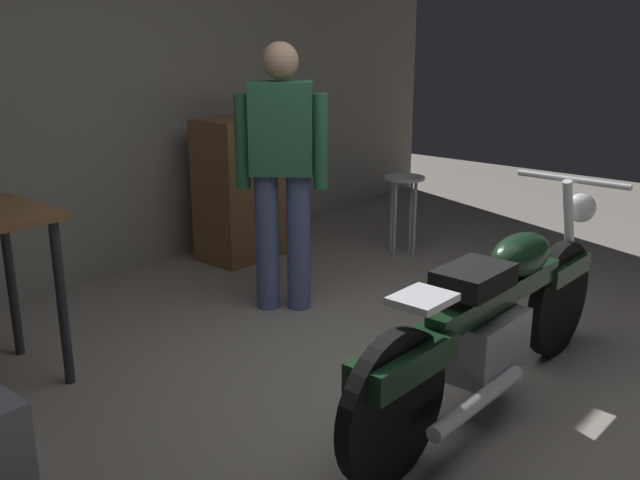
{
  "coord_description": "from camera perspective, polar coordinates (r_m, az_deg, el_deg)",
  "views": [
    {
      "loc": [
        -2.73,
        -1.67,
        1.72
      ],
      "look_at": [
        0.03,
        0.7,
        0.65
      ],
      "focal_mm": 39.67,
      "sensor_mm": 36.0,
      "label": 1
    }
  ],
  "objects": [
    {
      "name": "motorcycle",
      "position": [
        3.39,
        13.89,
        -6.09
      ],
      "size": [
        2.19,
        0.6,
        1.0
      ],
      "rotation": [
        0.0,
        0.0,
        -0.01
      ],
      "color": "black",
      "rests_on": "ground_plane"
    },
    {
      "name": "back_wall",
      "position": [
        5.24,
        -18.46,
        13.74
      ],
      "size": [
        8.0,
        0.12,
        3.1
      ],
      "primitive_type": "cube",
      "color": "gray",
      "rests_on": "ground_plane"
    },
    {
      "name": "shop_stool",
      "position": [
        5.59,
        6.77,
        3.68
      ],
      "size": [
        0.32,
        0.32,
        0.64
      ],
      "color": "#B2B2B7",
      "rests_on": "ground_plane"
    },
    {
      "name": "wooden_dresser",
      "position": [
        5.59,
        -5.77,
        4.25
      ],
      "size": [
        0.8,
        0.47,
        1.1
      ],
      "color": "brown",
      "rests_on": "ground_plane"
    },
    {
      "name": "ground_plane",
      "position": [
        3.63,
        8.32,
        -12.04
      ],
      "size": [
        12.0,
        12.0,
        0.0
      ],
      "primitive_type": "plane",
      "color": "gray"
    },
    {
      "name": "person_standing",
      "position": [
        4.38,
        -3.1,
        5.93
      ],
      "size": [
        0.41,
        0.47,
        1.67
      ],
      "rotation": [
        0.0,
        0.0,
        2.24
      ],
      "color": "slate",
      "rests_on": "ground_plane"
    }
  ]
}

